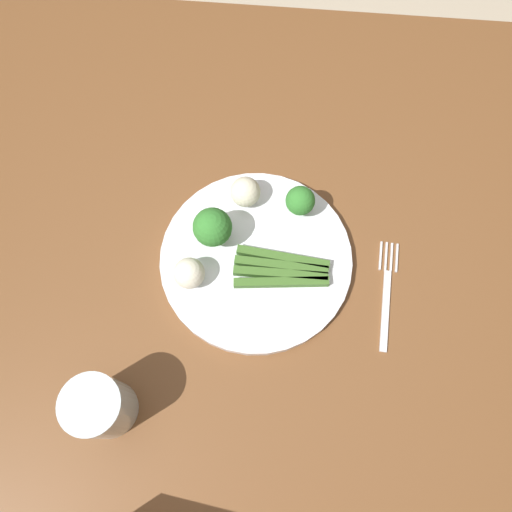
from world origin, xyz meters
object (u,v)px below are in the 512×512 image
broccoli_left (213,228)px  asparagus_bundle (281,270)px  cauliflower_mid (189,273)px  fork (386,293)px  dining_table (241,249)px  broccoli_right (300,201)px  cauliflower_front (245,192)px  water_glass (100,407)px  plate (256,259)px

broccoli_left → asparagus_bundle: bearing=-22.8°
cauliflower_mid → fork: bearing=1.2°
dining_table → broccoli_left: size_ratio=20.11×
broccoli_right → broccoli_left: (-0.12, -0.06, 0.01)m
dining_table → cauliflower_front: size_ratio=30.46×
broccoli_left → water_glass: water_glass is taller
broccoli_right → fork: broccoli_right is taller
cauliflower_front → asparagus_bundle: bearing=-60.9°
asparagus_bundle → water_glass: 0.30m
plate → cauliflower_front: bearing=104.4°
asparagus_bundle → broccoli_right: size_ratio=2.58×
dining_table → plate: bearing=-61.5°
cauliflower_front → water_glass: size_ratio=0.48×
broccoli_left → cauliflower_front: 0.08m
cauliflower_mid → cauliflower_front: bearing=63.7°
broccoli_right → plate: bearing=-125.2°
dining_table → asparagus_bundle: asparagus_bundle is taller
dining_table → broccoli_left: 0.16m
cauliflower_front → cauliflower_mid: same height
asparagus_bundle → broccoli_left: (-0.10, 0.04, 0.03)m
dining_table → cauliflower_front: (0.01, 0.04, 0.14)m
cauliflower_front → fork: size_ratio=0.27×
asparagus_bundle → cauliflower_front: 0.13m
broccoli_right → broccoli_left: bearing=-154.8°
cauliflower_front → water_glass: water_glass is taller
plate → broccoli_right: 0.11m
broccoli_left → broccoli_right: bearing=25.2°
fork → water_glass: size_ratio=1.77×
plate → water_glass: (-0.17, -0.23, 0.04)m
water_glass → broccoli_right: bearing=53.0°
plate → broccoli_right: bearing=54.8°
dining_table → fork: 0.26m
water_glass → plate: bearing=52.4°
plate → fork: (0.19, -0.03, -0.01)m
broccoli_right → cauliflower_front: 0.08m
cauliflower_mid → fork: 0.28m
asparagus_bundle → water_glass: water_glass is taller
water_glass → asparagus_bundle: bearing=44.5°
asparagus_bundle → broccoli_right: bearing=-99.9°
plate → cauliflower_mid: 0.10m
dining_table → broccoli_right: 0.17m
plate → fork: 0.20m
dining_table → broccoli_right: size_ratio=25.92×
broccoli_left → fork: size_ratio=0.41×
fork → water_glass: (-0.37, -0.19, 0.04)m
broccoli_right → fork: size_ratio=0.32×
asparagus_bundle → broccoli_left: 0.12m
dining_table → water_glass: (-0.14, -0.28, 0.15)m
dining_table → asparagus_bundle: (0.07, -0.07, 0.12)m
broccoli_right → cauliflower_mid: (-0.15, -0.12, -0.01)m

